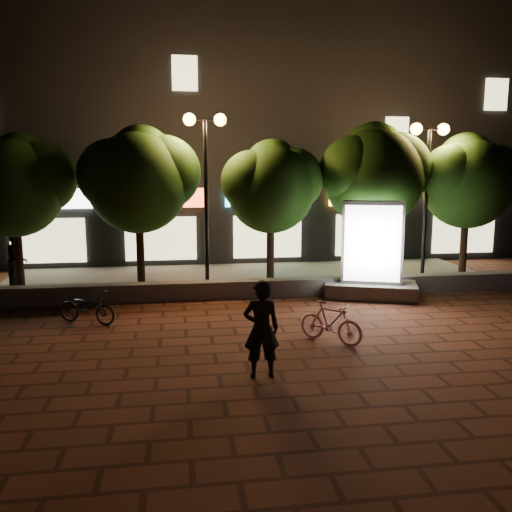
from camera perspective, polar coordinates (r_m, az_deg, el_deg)
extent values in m
plane|color=#53271A|center=(11.53, 3.70, -9.13)|extent=(80.00, 80.00, 0.00)
cube|color=slate|center=(15.25, 0.60, -3.50)|extent=(16.00, 0.45, 0.50)
cube|color=slate|center=(17.71, -0.65, -2.36)|extent=(16.00, 5.00, 0.08)
cube|color=black|center=(23.83, -2.80, 12.66)|extent=(28.00, 8.00, 10.00)
cube|color=white|center=(20.21, -21.84, 5.76)|extent=(3.20, 0.12, 0.70)
cube|color=beige|center=(20.34, -21.58, 1.54)|extent=(2.60, 0.10, 1.60)
cube|color=#F5542A|center=(19.67, -10.37, 6.19)|extent=(3.20, 0.12, 0.70)
cube|color=beige|center=(19.80, -10.24, 1.86)|extent=(2.60, 0.10, 1.60)
cube|color=#44EAE6|center=(19.93, 1.27, 6.39)|extent=(3.20, 0.12, 0.70)
cube|color=beige|center=(20.07, 1.25, 2.11)|extent=(2.60, 0.10, 1.60)
cube|color=yellow|center=(20.96, 12.18, 6.33)|extent=(3.20, 0.12, 0.70)
cube|color=beige|center=(21.09, 12.04, 2.26)|extent=(2.60, 0.10, 1.60)
cube|color=white|center=(22.67, 21.75, 6.09)|extent=(3.20, 0.12, 0.70)
cube|color=beige|center=(22.79, 21.52, 2.33)|extent=(2.60, 0.10, 1.60)
cube|color=beige|center=(19.91, -7.73, 19.02)|extent=(0.90, 0.10, 1.20)
cube|color=beige|center=(21.35, 14.99, 12.73)|extent=(0.90, 0.10, 1.20)
cube|color=beige|center=(23.33, 24.57, 15.61)|extent=(0.90, 0.10, 1.20)
cylinder|color=black|center=(16.94, -24.30, 0.25)|extent=(0.24, 0.24, 2.25)
sphere|color=#244D16|center=(16.77, -24.74, 6.65)|extent=(2.80, 2.80, 2.80)
sphere|color=#244D16|center=(16.77, -22.30, 7.84)|extent=(2.10, 2.10, 2.10)
sphere|color=#244D16|center=(17.07, -24.25, 9.08)|extent=(1.82, 1.82, 1.82)
cylinder|color=black|center=(16.31, -12.41, 0.71)|extent=(0.24, 0.24, 2.34)
sphere|color=#244D16|center=(16.13, -12.67, 7.72)|extent=(3.00, 3.00, 3.00)
sphere|color=#244D16|center=(16.29, -9.99, 8.88)|extent=(2.25, 2.25, 2.25)
sphere|color=#244D16|center=(16.04, -15.17, 8.51)|extent=(2.10, 2.10, 2.10)
sphere|color=#244D16|center=(16.47, -12.32, 10.38)|extent=(1.95, 1.95, 1.95)
cylinder|color=black|center=(16.51, 1.57, 0.80)|extent=(0.24, 0.24, 2.21)
sphere|color=#244D16|center=(16.34, 1.60, 7.21)|extent=(2.70, 2.70, 2.70)
sphere|color=#244D16|center=(16.65, 3.80, 8.26)|extent=(2.03, 2.03, 2.02)
sphere|color=#244D16|center=(16.09, -0.46, 8.06)|extent=(1.89, 1.89, 1.89)
sphere|color=#244D16|center=(16.69, 1.75, 9.57)|extent=(1.76, 1.76, 1.76)
cylinder|color=black|center=(17.37, 12.37, 1.38)|extent=(0.24, 0.24, 2.43)
sphere|color=#244D16|center=(17.20, 12.61, 8.21)|extent=(3.10, 3.10, 3.10)
sphere|color=#244D16|center=(17.67, 14.80, 9.13)|extent=(2.33, 2.33, 2.33)
sphere|color=#244D16|center=(16.82, 10.58, 9.11)|extent=(2.17, 2.17, 2.17)
sphere|color=#244D16|center=(17.57, 12.61, 10.77)|extent=(2.01, 2.02, 2.02)
cylinder|color=black|center=(18.74, 21.56, 1.31)|extent=(0.24, 0.24, 2.29)
sphere|color=#244D16|center=(18.58, 21.93, 7.25)|extent=(2.90, 2.90, 2.90)
sphere|color=#244D16|center=(19.12, 23.58, 8.09)|extent=(2.18, 2.17, 2.17)
sphere|color=#244D16|center=(18.13, 20.41, 8.10)|extent=(2.03, 2.03, 2.03)
sphere|color=#244D16|center=(18.93, 21.80, 9.49)|extent=(1.89, 1.88, 1.88)
cylinder|color=black|center=(15.94, -5.42, 5.50)|extent=(0.12, 0.12, 5.00)
cylinder|color=black|center=(15.97, -5.56, 14.49)|extent=(0.90, 0.08, 0.08)
sphere|color=#FFA83F|center=(15.95, -7.23, 14.46)|extent=(0.36, 0.36, 0.36)
sphere|color=#FFA83F|center=(15.99, -3.90, 14.50)|extent=(0.36, 0.36, 0.36)
cylinder|color=black|center=(17.73, 17.90, 5.16)|extent=(0.12, 0.12, 4.80)
cylinder|color=black|center=(17.74, 18.31, 12.91)|extent=(0.90, 0.08, 0.08)
sphere|color=#FFA83F|center=(17.54, 16.95, 13.02)|extent=(0.36, 0.36, 0.36)
sphere|color=#FFA83F|center=(17.94, 19.62, 12.80)|extent=(0.36, 0.36, 0.36)
cube|color=slate|center=(15.57, 12.28, -3.59)|extent=(2.83, 2.05, 0.43)
cube|color=#4C4C51|center=(15.32, 12.46, 1.46)|extent=(1.80, 1.11, 2.34)
cube|color=white|center=(15.01, 12.49, 1.30)|extent=(1.47, 0.55, 2.13)
cube|color=white|center=(15.63, 12.44, 1.61)|extent=(1.47, 0.55, 2.13)
imported|color=pink|center=(11.38, 8.08, -7.13)|extent=(1.34, 1.32, 0.88)
imported|color=black|center=(9.34, 0.59, -7.92)|extent=(0.65, 0.43, 1.77)
imported|color=black|center=(13.25, -17.83, -5.31)|extent=(1.59, 1.13, 0.79)
imported|color=black|center=(17.76, -24.42, -0.24)|extent=(0.68, 0.86, 1.72)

